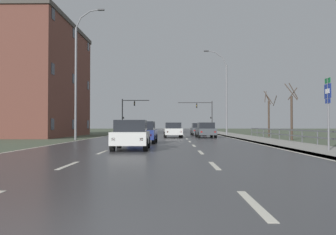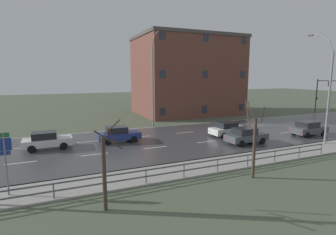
{
  "view_description": "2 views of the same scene",
  "coord_description": "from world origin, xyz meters",
  "px_view_note": "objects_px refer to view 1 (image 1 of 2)",
  "views": [
    {
      "loc": [
        1.01,
        -3.71,
        1.31
      ],
      "look_at": [
        0.2,
        56.49,
        2.63
      ],
      "focal_mm": 37.25,
      "sensor_mm": 36.0,
      "label": 1
    },
    {
      "loc": [
        23.95,
        15.56,
        6.47
      ],
      "look_at": [
        0.0,
        25.85,
        2.32
      ],
      "focal_mm": 27.89,
      "sensor_mm": 36.0,
      "label": 2
    }
  ],
  "objects_px": {
    "car_near_right": "(198,129)",
    "car_far_left": "(206,130)",
    "street_lamp_midground": "(225,94)",
    "car_mid_centre": "(131,135)",
    "car_distant": "(173,130)",
    "street_lamp_left_bank": "(78,76)",
    "traffic_signal_left": "(127,110)",
    "brick_building": "(20,80)",
    "traffic_signal_right": "(205,111)",
    "car_far_right": "(143,132)",
    "highway_sign": "(328,104)"
  },
  "relations": [
    {
      "from": "traffic_signal_right",
      "to": "brick_building",
      "type": "distance_m",
      "value": 31.44
    },
    {
      "from": "car_mid_centre",
      "to": "car_near_right",
      "type": "height_order",
      "value": "same"
    },
    {
      "from": "street_lamp_left_bank",
      "to": "brick_building",
      "type": "distance_m",
      "value": 13.38
    },
    {
      "from": "street_lamp_left_bank",
      "to": "car_near_right",
      "type": "relative_size",
      "value": 2.84
    },
    {
      "from": "car_mid_centre",
      "to": "brick_building",
      "type": "distance_m",
      "value": 27.58
    },
    {
      "from": "brick_building",
      "to": "car_far_left",
      "type": "bearing_deg",
      "value": -11.77
    },
    {
      "from": "street_lamp_left_bank",
      "to": "car_far_left",
      "type": "distance_m",
      "value": 13.81
    },
    {
      "from": "street_lamp_left_bank",
      "to": "street_lamp_midground",
      "type": "bearing_deg",
      "value": 38.73
    },
    {
      "from": "highway_sign",
      "to": "street_lamp_left_bank",
      "type": "bearing_deg",
      "value": 138.32
    },
    {
      "from": "traffic_signal_left",
      "to": "brick_building",
      "type": "xyz_separation_m",
      "value": [
        -9.76,
        -21.14,
        2.68
      ]
    },
    {
      "from": "traffic_signal_right",
      "to": "car_far_right",
      "type": "bearing_deg",
      "value": -102.06
    },
    {
      "from": "car_mid_centre",
      "to": "car_distant",
      "type": "distance_m",
      "value": 18.06
    },
    {
      "from": "highway_sign",
      "to": "traffic_signal_right",
      "type": "distance_m",
      "value": 44.43
    },
    {
      "from": "car_near_right",
      "to": "car_far_right",
      "type": "distance_m",
      "value": 20.5
    },
    {
      "from": "car_mid_centre",
      "to": "car_far_right",
      "type": "bearing_deg",
      "value": 87.9
    },
    {
      "from": "street_lamp_left_bank",
      "to": "car_near_right",
      "type": "height_order",
      "value": "street_lamp_left_bank"
    },
    {
      "from": "traffic_signal_left",
      "to": "car_mid_centre",
      "type": "xyz_separation_m",
      "value": [
        5.87,
        -43.12,
        -3.09
      ]
    },
    {
      "from": "car_mid_centre",
      "to": "car_distant",
      "type": "xyz_separation_m",
      "value": [
        2.2,
        17.93,
        0.0
      ]
    },
    {
      "from": "street_lamp_left_bank",
      "to": "traffic_signal_right",
      "type": "distance_m",
      "value": 33.46
    },
    {
      "from": "car_distant",
      "to": "car_far_right",
      "type": "bearing_deg",
      "value": -103.58
    },
    {
      "from": "highway_sign",
      "to": "car_far_left",
      "type": "height_order",
      "value": "highway_sign"
    },
    {
      "from": "car_distant",
      "to": "car_far_right",
      "type": "xyz_separation_m",
      "value": [
        -2.12,
        -11.49,
        0.0
      ]
    },
    {
      "from": "car_near_right",
      "to": "brick_building",
      "type": "distance_m",
      "value": 22.27
    },
    {
      "from": "traffic_signal_right",
      "to": "car_near_right",
      "type": "distance_m",
      "value": 16.91
    },
    {
      "from": "highway_sign",
      "to": "car_far_right",
      "type": "bearing_deg",
      "value": 139.45
    },
    {
      "from": "street_lamp_left_bank",
      "to": "car_far_right",
      "type": "bearing_deg",
      "value": -43.29
    },
    {
      "from": "street_lamp_midground",
      "to": "highway_sign",
      "type": "bearing_deg",
      "value": -87.81
    },
    {
      "from": "highway_sign",
      "to": "car_mid_centre",
      "type": "bearing_deg",
      "value": 170.15
    },
    {
      "from": "car_mid_centre",
      "to": "traffic_signal_left",
      "type": "bearing_deg",
      "value": 96.4
    },
    {
      "from": "car_distant",
      "to": "car_near_right",
      "type": "relative_size",
      "value": 1.02
    },
    {
      "from": "car_near_right",
      "to": "car_far_left",
      "type": "xyz_separation_m",
      "value": [
        0.1,
        -8.66,
        0.0
      ]
    },
    {
      "from": "highway_sign",
      "to": "car_near_right",
      "type": "distance_m",
      "value": 28.22
    },
    {
      "from": "highway_sign",
      "to": "car_mid_centre",
      "type": "distance_m",
      "value": 9.81
    },
    {
      "from": "highway_sign",
      "to": "car_far_left",
      "type": "bearing_deg",
      "value": 101.74
    },
    {
      "from": "street_lamp_midground",
      "to": "brick_building",
      "type": "xyz_separation_m",
      "value": [
        -24.19,
        -2.36,
        1.47
      ]
    },
    {
      "from": "car_mid_centre",
      "to": "car_far_right",
      "type": "relative_size",
      "value": 1.01
    },
    {
      "from": "car_distant",
      "to": "brick_building",
      "type": "bearing_deg",
      "value": 164.05
    },
    {
      "from": "street_lamp_left_bank",
      "to": "traffic_signal_left",
      "type": "xyz_separation_m",
      "value": [
        0.41,
        30.68,
        -1.82
      ]
    },
    {
      "from": "car_far_left",
      "to": "car_distant",
      "type": "bearing_deg",
      "value": 171.73
    },
    {
      "from": "street_lamp_left_bank",
      "to": "car_mid_centre",
      "type": "height_order",
      "value": "street_lamp_left_bank"
    },
    {
      "from": "car_distant",
      "to": "traffic_signal_left",
      "type": "bearing_deg",
      "value": 104.61
    },
    {
      "from": "street_lamp_midground",
      "to": "car_near_right",
      "type": "relative_size",
      "value": 2.55
    },
    {
      "from": "brick_building",
      "to": "traffic_signal_right",
      "type": "bearing_deg",
      "value": 41.46
    },
    {
      "from": "car_far_left",
      "to": "brick_building",
      "type": "bearing_deg",
      "value": 166.12
    },
    {
      "from": "car_mid_centre",
      "to": "car_far_left",
      "type": "relative_size",
      "value": 0.99
    },
    {
      "from": "street_lamp_midground",
      "to": "car_far_left",
      "type": "xyz_separation_m",
      "value": [
        -3.0,
        -6.78,
        -4.3
      ]
    },
    {
      "from": "street_lamp_midground",
      "to": "car_mid_centre",
      "type": "distance_m",
      "value": 26.16
    },
    {
      "from": "car_mid_centre",
      "to": "street_lamp_left_bank",
      "type": "bearing_deg",
      "value": 115.44
    },
    {
      "from": "car_near_right",
      "to": "street_lamp_midground",
      "type": "bearing_deg",
      "value": -32.01
    },
    {
      "from": "traffic_signal_left",
      "to": "car_far_right",
      "type": "distance_m",
      "value": 37.29
    }
  ]
}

